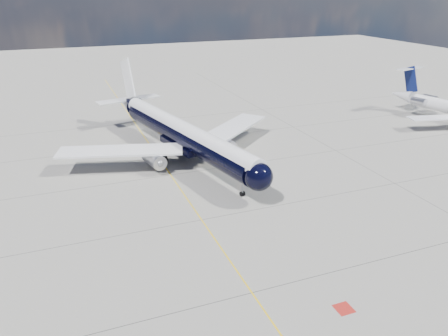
{
  "coord_description": "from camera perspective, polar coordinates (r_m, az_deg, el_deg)",
  "views": [
    {
      "loc": [
        -14.63,
        -35.32,
        26.79
      ],
      "look_at": [
        5.2,
        15.69,
        4.0
      ],
      "focal_mm": 35.0,
      "sensor_mm": 36.0,
      "label": 1
    }
  ],
  "objects": [
    {
      "name": "taxiway_centerline",
      "position": [
        67.6,
        -6.98,
        -0.91
      ],
      "size": [
        0.16,
        160.0,
        0.01
      ],
      "primitive_type": "cube",
      "color": "yellow",
      "rests_on": "ground"
    },
    {
      "name": "red_marking",
      "position": [
        42.63,
        15.38,
        -17.29
      ],
      "size": [
        1.6,
        1.6,
        0.01
      ],
      "primitive_type": "cube",
      "color": "maroon",
      "rests_on": "ground"
    },
    {
      "name": "main_airliner",
      "position": [
        73.0,
        -5.74,
        4.61
      ],
      "size": [
        39.16,
        48.33,
        14.09
      ],
      "rotation": [
        0.0,
        0.0,
        0.21
      ],
      "color": "black",
      "rests_on": "ground"
    },
    {
      "name": "ground",
      "position": [
        72.1,
        -7.99,
        0.57
      ],
      "size": [
        320.0,
        320.0,
        0.0
      ],
      "primitive_type": "plane",
      "color": "gray",
      "rests_on": "ground"
    }
  ]
}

